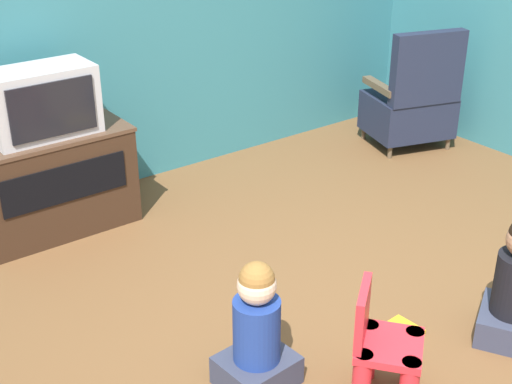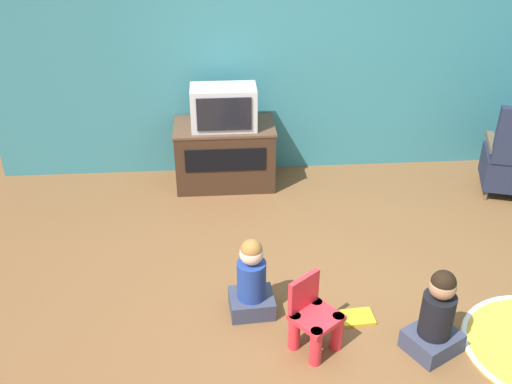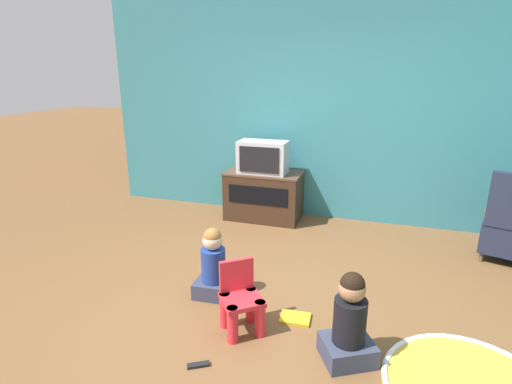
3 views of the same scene
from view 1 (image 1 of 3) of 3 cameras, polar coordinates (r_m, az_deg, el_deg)
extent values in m
plane|color=brown|center=(3.65, 7.06, -11.32)|extent=(30.00, 30.00, 0.00)
cube|color=#382316|center=(4.63, -16.23, 0.95)|extent=(0.97, 0.55, 0.64)
cube|color=#503626|center=(4.52, -16.71, 4.48)|extent=(0.99, 0.56, 0.02)
cube|color=black|center=(4.37, -14.99, 0.64)|extent=(0.77, 0.01, 0.23)
cube|color=#B7B7BC|center=(4.40, -16.81, 6.92)|extent=(0.62, 0.33, 0.41)
cube|color=black|center=(4.25, -15.96, 6.36)|extent=(0.51, 0.02, 0.32)
cylinder|color=brown|center=(6.26, 12.89, 5.23)|extent=(0.04, 0.04, 0.10)
cylinder|color=brown|center=(6.01, 8.61, 4.71)|extent=(0.04, 0.04, 0.10)
cylinder|color=brown|center=(5.92, 15.09, 3.77)|extent=(0.04, 0.04, 0.10)
cylinder|color=brown|center=(5.65, 10.66, 3.16)|extent=(0.04, 0.04, 0.10)
cube|color=#1E2338|center=(5.88, 12.01, 6.13)|extent=(0.74, 0.68, 0.32)
cube|color=#1E2338|center=(5.58, 13.57, 9.58)|extent=(0.59, 0.27, 0.55)
cube|color=brown|center=(5.95, 14.53, 8.71)|extent=(0.20, 0.44, 0.05)
cube|color=brown|center=(5.67, 9.85, 8.32)|extent=(0.20, 0.44, 0.05)
cylinder|color=red|center=(3.34, 12.36, -12.78)|extent=(0.08, 0.08, 0.29)
cylinder|color=red|center=(3.18, 8.44, -14.71)|extent=(0.08, 0.08, 0.29)
cylinder|color=red|center=(3.34, 8.91, -12.38)|extent=(0.08, 0.08, 0.29)
cube|color=red|center=(3.18, 10.64, -11.99)|extent=(0.41, 0.40, 0.04)
cube|color=red|center=(3.10, 8.53, -9.59)|extent=(0.23, 0.19, 0.25)
cube|color=#33384C|center=(3.79, 19.64, -9.90)|extent=(0.44, 0.42, 0.15)
cube|color=#33384C|center=(3.31, 0.06, -14.05)|extent=(0.34, 0.30, 0.14)
cylinder|color=navy|center=(3.17, 0.06, -10.99)|extent=(0.21, 0.21, 0.30)
sphere|color=beige|center=(3.04, 0.06, -7.48)|extent=(0.17, 0.17, 0.17)
sphere|color=olive|center=(3.02, 0.06, -7.01)|extent=(0.16, 0.16, 0.16)
cube|color=gold|center=(3.68, 11.20, -11.04)|extent=(0.25, 0.19, 0.02)
camera|label=2|loc=(2.07, 108.85, 16.69)|focal=42.00mm
camera|label=3|loc=(2.97, 69.13, 3.90)|focal=28.00mm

